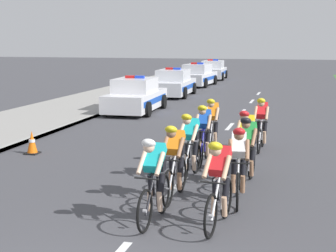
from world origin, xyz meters
name	(u,v)px	position (x,y,z in m)	size (l,w,h in m)	color
sidewalk_slab	(42,116)	(-7.68, 14.00, 0.06)	(4.25, 60.00, 0.12)	gray
kerb_edge	(89,118)	(-5.63, 14.00, 0.07)	(0.16, 60.00, 0.13)	#9E9E99
lane_markings_centre	(221,136)	(0.00, 11.76, 0.00)	(0.14, 29.60, 0.01)	white
cyclist_lead	(154,178)	(0.14, 3.51, 0.79)	(0.42, 1.72, 1.56)	black
cyclist_second	(219,182)	(1.25, 3.54, 0.79)	(0.45, 1.72, 1.56)	black
cyclist_third	(175,161)	(0.17, 4.85, 0.79)	(0.42, 1.72, 1.56)	black
cyclist_fourth	(238,163)	(1.40, 4.95, 0.79)	(0.45, 1.72, 1.56)	black
cyclist_fifth	(190,145)	(0.12, 6.43, 0.79)	(0.44, 1.72, 1.56)	black
cyclist_sixth	(247,150)	(1.43, 6.26, 0.79)	(0.44, 1.72, 1.56)	black
cyclist_seventh	(204,133)	(0.14, 7.99, 0.79)	(0.42, 1.72, 1.56)	black
cyclist_eighth	(246,140)	(1.29, 7.27, 0.79)	(0.45, 1.72, 1.56)	black
cyclist_ninth	(212,124)	(0.11, 9.40, 0.79)	(0.42, 1.72, 1.56)	black
cyclist_tenth	(262,123)	(1.43, 9.94, 0.79)	(0.42, 1.72, 1.56)	black
police_car_nearest	(136,96)	(-4.50, 16.51, 0.68)	(2.10, 4.45, 1.59)	white
police_car_second	(174,84)	(-4.50, 23.21, 0.68)	(2.09, 4.45, 1.59)	silver
police_car_third	(197,76)	(-4.50, 29.84, 0.68)	(2.20, 4.50, 1.59)	silver
police_car_furthest	(213,71)	(-4.50, 36.00, 0.68)	(2.16, 4.48, 1.59)	silver
traffic_cone_near	(32,143)	(-4.64, 7.85, 0.31)	(0.36, 0.36, 0.64)	black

